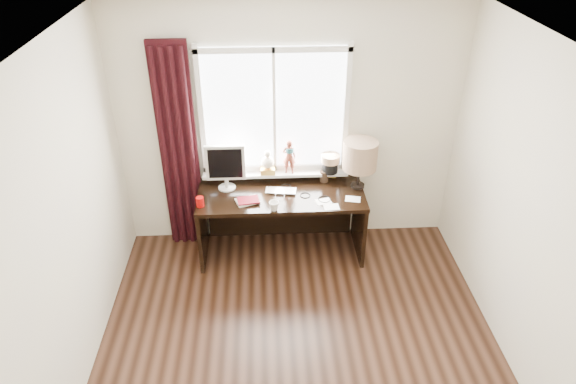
{
  "coord_description": "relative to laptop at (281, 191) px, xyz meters",
  "views": [
    {
      "loc": [
        -0.26,
        -2.8,
        3.51
      ],
      "look_at": [
        -0.05,
        1.25,
        1.0
      ],
      "focal_mm": 32.0,
      "sensor_mm": 36.0,
      "label": 1
    }
  ],
  "objects": [
    {
      "name": "notebook_stack",
      "position": [
        -0.34,
        -0.17,
        0.0
      ],
      "size": [
        0.26,
        0.22,
        0.03
      ],
      "color": "beige",
      "rests_on": "desk"
    },
    {
      "name": "table_lamp",
      "position": [
        0.8,
        0.06,
        0.35
      ],
      "size": [
        0.35,
        0.35,
        0.52
      ],
      "color": "black",
      "rests_on": "desk"
    },
    {
      "name": "mug",
      "position": [
        -0.08,
        -0.33,
        0.04
      ],
      "size": [
        0.14,
        0.14,
        0.1
      ],
      "primitive_type": "imported",
      "rotation": [
        0.0,
        0.0,
        0.79
      ],
      "color": "white",
      "rests_on": "desk"
    },
    {
      "name": "brush_holder",
      "position": [
        0.46,
        0.2,
        0.05
      ],
      "size": [
        0.09,
        0.09,
        0.25
      ],
      "color": "black",
      "rests_on": "desk"
    },
    {
      "name": "window",
      "position": [
        -0.05,
        0.29,
        0.54
      ],
      "size": [
        1.52,
        0.23,
        1.4
      ],
      "color": "white",
      "rests_on": "ground"
    },
    {
      "name": "red_cup",
      "position": [
        -0.8,
        -0.22,
        0.04
      ],
      "size": [
        0.08,
        0.08,
        0.1
      ],
      "primitive_type": "cylinder",
      "color": "#930402",
      "rests_on": "desk"
    },
    {
      "name": "icon_frame",
      "position": [
        0.55,
        0.27,
        0.05
      ],
      "size": [
        0.1,
        0.04,
        0.13
      ],
      "color": "gold",
      "rests_on": "desk"
    },
    {
      "name": "loose_papers",
      "position": [
        0.53,
        -0.23,
        -0.01
      ],
      "size": [
        0.47,
        0.26,
        0.0
      ],
      "color": "white",
      "rests_on": "desk"
    },
    {
      "name": "laptop",
      "position": [
        0.0,
        0.0,
        0.0
      ],
      "size": [
        0.33,
        0.24,
        0.02
      ],
      "primitive_type": "imported",
      "rotation": [
        0.0,
        0.0,
        -0.13
      ],
      "color": "silver",
      "rests_on": "desk"
    },
    {
      "name": "curtain",
      "position": [
        -1.03,
        0.25,
        0.35
      ],
      "size": [
        0.38,
        0.09,
        2.25
      ],
      "color": "black",
      "rests_on": "floor"
    },
    {
      "name": "ceiling",
      "position": [
        0.1,
        -1.66,
        1.84
      ],
      "size": [
        3.5,
        4.0,
        0.0
      ],
      "primitive_type": "cube",
      "color": "white",
      "rests_on": "wall_back"
    },
    {
      "name": "desk_cables",
      "position": [
        0.27,
        -0.07,
        -0.01
      ],
      "size": [
        0.49,
        0.39,
        0.01
      ],
      "color": "black",
      "rests_on": "desk"
    },
    {
      "name": "wall_right",
      "position": [
        1.85,
        -1.66,
        0.54
      ],
      "size": [
        0.0,
        4.0,
        2.6
      ],
      "primitive_type": "cube",
      "rotation": [
        1.57,
        0.0,
        1.57
      ],
      "color": "beige",
      "rests_on": "ground"
    },
    {
      "name": "wall_back",
      "position": [
        0.1,
        0.34,
        0.54
      ],
      "size": [
        3.5,
        0.0,
        2.6
      ],
      "primitive_type": "cube",
      "rotation": [
        1.57,
        0.0,
        0.0
      ],
      "color": "beige",
      "rests_on": "ground"
    },
    {
      "name": "wall_left",
      "position": [
        -1.65,
        -1.66,
        0.54
      ],
      "size": [
        0.0,
        4.0,
        2.6
      ],
      "primitive_type": "cube",
      "rotation": [
        1.57,
        0.0,
        1.57
      ],
      "color": "beige",
      "rests_on": "ground"
    },
    {
      "name": "monitor",
      "position": [
        -0.56,
        0.1,
        0.27
      ],
      "size": [
        0.4,
        0.18,
        0.49
      ],
      "color": "beige",
      "rests_on": "desk"
    },
    {
      "name": "floor",
      "position": [
        0.1,
        -1.66,
        -0.76
      ],
      "size": [
        3.5,
        4.0,
        0.0
      ],
      "primitive_type": "cube",
      "color": "#42271B",
      "rests_on": "ground"
    },
    {
      "name": "desk",
      "position": [
        -0.0,
        0.07,
        -0.26
      ],
      "size": [
        1.7,
        0.7,
        0.75
      ],
      "color": "black",
      "rests_on": "floor"
    }
  ]
}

